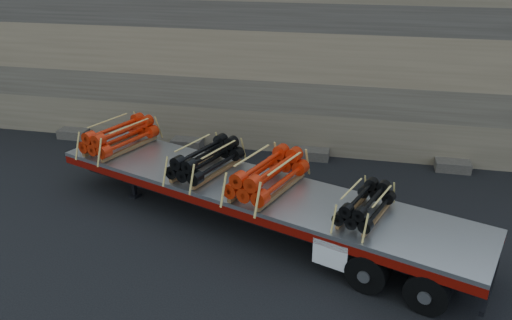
{
  "coord_description": "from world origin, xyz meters",
  "views": [
    {
      "loc": [
        3.65,
        -12.67,
        7.54
      ],
      "look_at": [
        0.71,
        0.56,
        1.58
      ],
      "focal_mm": 35.0,
      "sensor_mm": 36.0,
      "label": 1
    }
  ],
  "objects": [
    {
      "name": "rock_wall",
      "position": [
        0.0,
        6.5,
        3.5
      ],
      "size": [
        44.0,
        3.0,
        7.0
      ],
      "primitive_type": "cube",
      "color": "#7A6B54",
      "rests_on": "ground"
    },
    {
      "name": "trailer",
      "position": [
        0.84,
        -0.51,
        0.64
      ],
      "size": [
        12.87,
        6.6,
        1.28
      ],
      "primitive_type": null,
      "rotation": [
        0.0,
        0.0,
        -0.34
      ],
      "color": "#A5A7AC",
      "rests_on": "ground"
    },
    {
      "name": "bundle_midfront",
      "position": [
        -0.66,
        0.02,
        1.69
      ],
      "size": [
        1.86,
        2.56,
        0.82
      ],
      "primitive_type": null,
      "rotation": [
        0.0,
        0.0,
        -0.34
      ],
      "color": "black",
      "rests_on": "trailer"
    },
    {
      "name": "bundle_rear",
      "position": [
        3.94,
        -1.62,
        1.61
      ],
      "size": [
        1.52,
        2.09,
        0.67
      ],
      "primitive_type": null,
      "rotation": [
        0.0,
        0.0,
        -0.34
      ],
      "color": "black",
      "rests_on": "trailer"
    },
    {
      "name": "ground",
      "position": [
        0.0,
        0.0,
        0.0
      ],
      "size": [
        120.0,
        120.0,
        0.0
      ],
      "primitive_type": "plane",
      "color": "black",
      "rests_on": "ground"
    },
    {
      "name": "bundle_midrear",
      "position": [
        1.32,
        -0.69,
        1.72
      ],
      "size": [
        2.01,
        2.77,
        0.89
      ],
      "primitive_type": null,
      "rotation": [
        0.0,
        0.0,
        -0.34
      ],
      "color": "red",
      "rests_on": "trailer"
    },
    {
      "name": "bundle_front",
      "position": [
        -3.98,
        1.2,
        1.7
      ],
      "size": [
        1.94,
        2.66,
        0.85
      ],
      "primitive_type": null,
      "rotation": [
        0.0,
        0.0,
        -0.34
      ],
      "color": "red",
      "rests_on": "trailer"
    }
  ]
}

